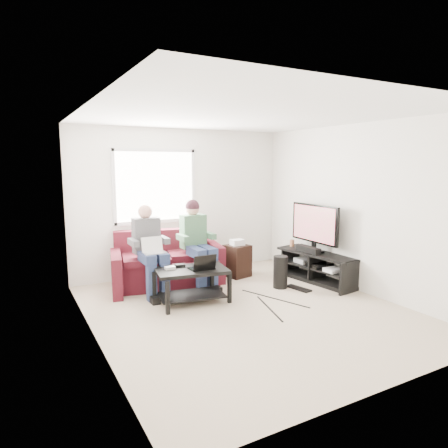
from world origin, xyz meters
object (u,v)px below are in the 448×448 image
(tv_stand, at_px, (317,268))
(coffee_table, at_px, (192,277))
(end_table, at_px, (237,260))
(sofa, at_px, (167,265))
(tv, at_px, (314,225))
(subwoofer, at_px, (280,272))

(tv_stand, bearing_deg, coffee_table, 178.61)
(tv_stand, relative_size, end_table, 2.35)
(end_table, bearing_deg, tv_stand, -41.55)
(sofa, bearing_deg, tv, -23.27)
(sofa, xyz_separation_m, coffee_table, (-0.02, -1.03, 0.05))
(tv, height_order, end_table, tv)
(sofa, xyz_separation_m, tv, (2.29, -0.98, 0.64))
(tv, bearing_deg, end_table, 141.62)
(subwoofer, distance_m, end_table, 0.95)
(sofa, relative_size, subwoofer, 3.93)
(sofa, bearing_deg, coffee_table, -90.98)
(tv, bearing_deg, tv_stand, -88.53)
(tv_stand, relative_size, tv, 1.42)
(coffee_table, height_order, end_table, end_table)
(coffee_table, relative_size, end_table, 1.64)
(tv, relative_size, subwoofer, 2.11)
(sofa, height_order, subwoofer, sofa)
(tv_stand, xyz_separation_m, tv, (-0.00, 0.10, 0.74))
(coffee_table, relative_size, tv_stand, 0.70)
(sofa, bearing_deg, subwoofer, -35.29)
(tv_stand, height_order, subwoofer, subwoofer)
(tv_stand, bearing_deg, end_table, 138.45)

